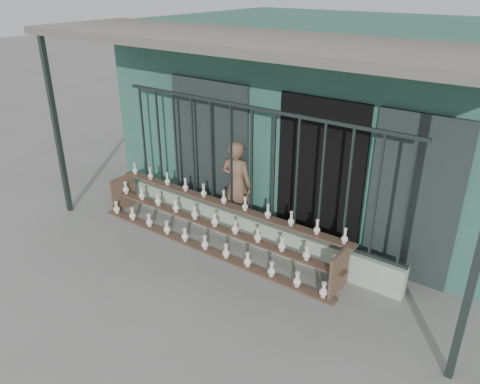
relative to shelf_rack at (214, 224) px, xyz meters
The scene contains 6 objects.
ground 1.05m from the shelf_rack, 64.29° to the right, with size 60.00×60.00×0.00m, color slate.
workshop_building 3.60m from the shelf_rack, 82.65° to the left, with size 7.40×6.60×3.21m.
parapet_wall 0.61m from the shelf_rack, 44.13° to the left, with size 5.00×0.20×0.45m, color #9EB49A.
security_fence 1.15m from the shelf_rack, 44.13° to the left, with size 5.00×0.04×1.80m.
shelf_rack is the anchor object (origin of this frame).
elderly_woman 0.81m from the shelf_rack, 95.24° to the left, with size 0.57×0.37×1.55m, color brown.
Camera 1 is at (3.74, -4.12, 3.93)m, focal length 35.00 mm.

